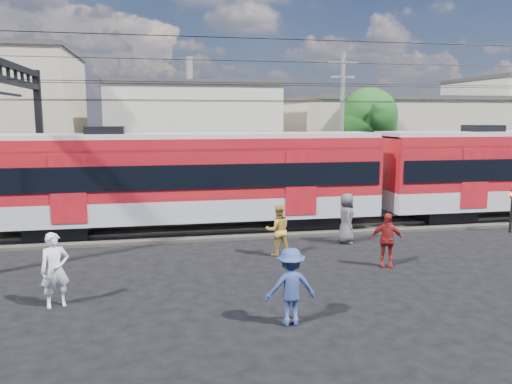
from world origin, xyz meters
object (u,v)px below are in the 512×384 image
Objects in this scene: crossing_signal at (512,203)px; commuter_train at (192,176)px; pedestrian_a at (55,270)px; pedestrian_c at (291,287)px.

commuter_train is at bearing 168.84° from crossing_signal.
commuter_train reaches higher than crossing_signal.
crossing_signal is at bearing -3.86° from pedestrian_a.
commuter_train is 10.14m from pedestrian_c.
commuter_train is at bearing 41.87° from pedestrian_a.
pedestrian_c is (5.65, -2.25, -0.05)m from pedestrian_a.
pedestrian_c is at bearing -80.82° from commuter_train.
pedestrian_c is 1.01× the size of crossing_signal.
pedestrian_a reaches higher than crossing_signal.
pedestrian_a is at bearing -22.71° from pedestrian_c.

